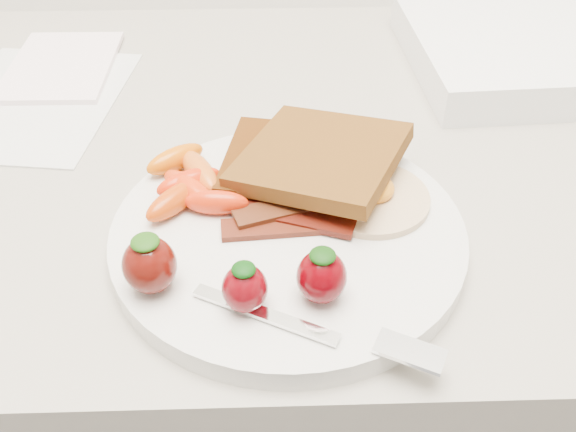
{
  "coord_description": "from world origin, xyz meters",
  "views": [
    {
      "loc": [
        0.02,
        1.18,
        1.24
      ],
      "look_at": [
        0.03,
        1.54,
        0.93
      ],
      "focal_mm": 40.0,
      "sensor_mm": 36.0,
      "label": 1
    }
  ],
  "objects": [
    {
      "name": "counter",
      "position": [
        0.0,
        1.7,
        0.45
      ],
      "size": [
        2.0,
        0.6,
        0.9
      ],
      "primitive_type": "cube",
      "color": "gray",
      "rests_on": "ground"
    },
    {
      "name": "plate",
      "position": [
        0.03,
        1.54,
        0.91
      ],
      "size": [
        0.27,
        0.27,
        0.02
      ],
      "primitive_type": "cylinder",
      "color": "silver",
      "rests_on": "counter"
    },
    {
      "name": "toast_lower",
      "position": [
        0.03,
        1.62,
        0.93
      ],
      "size": [
        0.13,
        0.13,
        0.01
      ],
      "primitive_type": "cube",
      "rotation": [
        0.0,
        0.0,
        -0.19
      ],
      "color": "black",
      "rests_on": "plate"
    },
    {
      "name": "toast_upper",
      "position": [
        0.06,
        1.61,
        0.94
      ],
      "size": [
        0.16,
        0.16,
        0.03
      ],
      "primitive_type": "cube",
      "rotation": [
        0.0,
        -0.1,
        -0.46
      ],
      "color": "#3D260C",
      "rests_on": "toast_lower"
    },
    {
      "name": "fried_egg",
      "position": [
        0.09,
        1.57,
        0.92
      ],
      "size": [
        0.12,
        0.12,
        0.02
      ],
      "color": "#EAE5C5",
      "rests_on": "plate"
    },
    {
      "name": "bacon_strips",
      "position": [
        0.03,
        1.55,
        0.92
      ],
      "size": [
        0.1,
        0.06,
        0.01
      ],
      "color": "#3C1104",
      "rests_on": "plate"
    },
    {
      "name": "baby_carrots",
      "position": [
        -0.05,
        1.59,
        0.93
      ],
      "size": [
        0.09,
        0.11,
        0.02
      ],
      "color": "red",
      "rests_on": "plate"
    },
    {
      "name": "strawberries",
      "position": [
        -0.01,
        1.48,
        0.94
      ],
      "size": [
        0.15,
        0.05,
        0.04
      ],
      "color": "#480A06",
      "rests_on": "plate"
    },
    {
      "name": "fork",
      "position": [
        0.05,
        1.44,
        0.92
      ],
      "size": [
        0.16,
        0.08,
        0.0
      ],
      "color": "white",
      "rests_on": "plate"
    },
    {
      "name": "paper_sheet",
      "position": [
        -0.23,
        1.77,
        0.9
      ],
      "size": [
        0.2,
        0.24,
        0.0
      ],
      "primitive_type": "cube",
      "rotation": [
        0.0,
        0.0,
        -0.13
      ],
      "color": "silver",
      "rests_on": "counter"
    },
    {
      "name": "notepad",
      "position": [
        -0.22,
        1.84,
        0.91
      ],
      "size": [
        0.11,
        0.16,
        0.01
      ],
      "primitive_type": "cube",
      "rotation": [
        0.0,
        0.0,
        -0.01
      ],
      "color": "white",
      "rests_on": "paper_sheet"
    },
    {
      "name": "appliance",
      "position": [
        0.32,
        1.83,
        0.92
      ],
      "size": [
        0.31,
        0.26,
        0.04
      ],
      "primitive_type": "cube",
      "rotation": [
        0.0,
        0.0,
        0.06
      ],
      "color": "white",
      "rests_on": "counter"
    }
  ]
}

